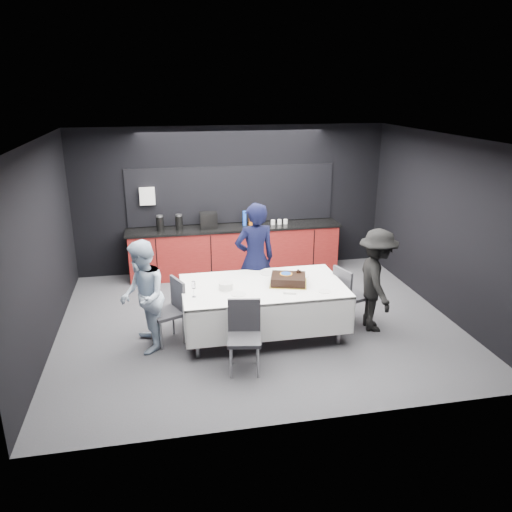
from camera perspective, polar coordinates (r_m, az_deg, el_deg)
The scene contains 18 objects.
ground at distance 7.86m, azimuth 0.14°, elevation -7.49°, with size 6.00×6.00×0.00m, color #424348.
room_shell at distance 7.23m, azimuth 0.15°, elevation 5.82°, with size 6.04×5.04×2.82m.
kitchenette at distance 9.68m, azimuth -2.52°, elevation 1.14°, with size 4.10×0.64×2.05m.
party_table at distance 7.24m, azimuth 0.77°, elevation -4.33°, with size 2.32×1.32×0.78m.
cake_assembly at distance 7.21m, azimuth 3.72°, elevation -2.69°, with size 0.63×0.56×0.17m.
plate_stack at distance 7.03m, azimuth -3.47°, elevation -3.42°, with size 0.20×0.20×0.10m, color white.
loose_plate_near at distance 6.87m, azimuth -2.02°, elevation -4.37°, with size 0.20×0.20×0.01m, color white.
loose_plate_right_a at distance 7.55m, azimuth 5.45°, elevation -2.24°, with size 0.18×0.18×0.01m, color white.
loose_plate_right_b at distance 7.02m, azimuth 7.81°, elevation -4.00°, with size 0.18×0.18×0.01m, color white.
loose_plate_far at distance 7.60m, azimuth 1.31°, elevation -2.00°, with size 0.22×0.22×0.01m, color white.
fork_pile at distance 6.92m, azimuth 3.89°, elevation -4.12°, with size 0.18×0.11×0.03m, color white.
champagne_flute at distance 6.78m, azimuth -7.15°, elevation -3.42°, with size 0.06×0.06×0.22m.
chair_left at distance 7.19m, azimuth -9.65°, elevation -5.69°, with size 0.55×0.55×0.92m.
chair_right at distance 7.69m, azimuth 10.40°, elevation -4.07°, with size 0.53×0.53×0.92m.
chair_near at distance 6.43m, azimuth -1.36°, elevation -8.51°, with size 0.49×0.49×0.92m.
person_center at distance 7.84m, azimuth -0.12°, elevation -0.37°, with size 0.66×0.43×1.81m, color black.
person_left at distance 6.95m, azimuth -12.81°, elevation -4.58°, with size 0.76×0.59×1.57m, color silver.
person_right at distance 7.56m, azimuth 13.59°, elevation -2.73°, with size 1.00×0.58×1.55m, color black.
Camera 1 is at (-1.38, -6.90, 3.50)m, focal length 35.00 mm.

